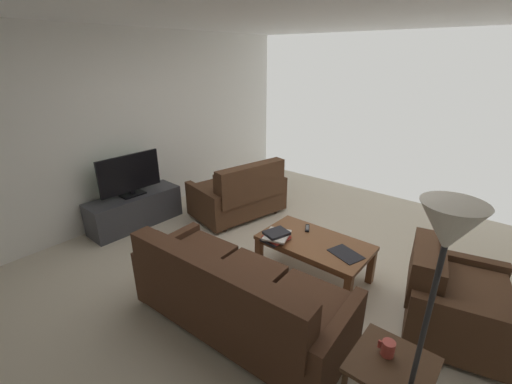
{
  "coord_description": "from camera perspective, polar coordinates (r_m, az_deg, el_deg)",
  "views": [
    {
      "loc": [
        -1.75,
        2.71,
        2.29
      ],
      "look_at": [
        0.37,
        0.14,
        0.93
      ],
      "focal_mm": 23.64,
      "sensor_mm": 36.0,
      "label": 1
    }
  ],
  "objects": [
    {
      "name": "coffee_table",
      "position": [
        3.73,
        9.87,
        -9.04
      ],
      "size": [
        1.16,
        0.66,
        0.44
      ],
      "color": "brown",
      "rests_on": "ground"
    },
    {
      "name": "coffee_mug",
      "position": [
        2.4,
        21.43,
        -23.41
      ],
      "size": [
        0.1,
        0.08,
        0.1
      ],
      "color": "#B23F38",
      "rests_on": "end_table"
    },
    {
      "name": "end_table",
      "position": [
        2.47,
        21.77,
        -26.91
      ],
      "size": [
        0.46,
        0.46,
        0.58
      ],
      "color": "#472D1C",
      "rests_on": "ground"
    },
    {
      "name": "book_stack",
      "position": [
        3.65,
        3.47,
        -7.42
      ],
      "size": [
        0.33,
        0.36,
        0.09
      ],
      "color": "black",
      "rests_on": "coffee_table"
    },
    {
      "name": "wall_right",
      "position": [
        5.3,
        -19.17,
        10.5
      ],
      "size": [
        0.12,
        5.91,
        2.64
      ],
      "primitive_type": "cube",
      "color": "white",
      "rests_on": "ground"
    },
    {
      "name": "floor_lamp",
      "position": [
        1.8,
        28.82,
        -10.25
      ],
      "size": [
        0.28,
        0.28,
        1.7
      ],
      "color": "#262628",
      "rests_on": "ground"
    },
    {
      "name": "armchair_side",
      "position": [
        3.45,
        30.17,
        -15.4
      ],
      "size": [
        0.95,
        1.03,
        0.8
      ],
      "color": "black",
      "rests_on": "ground"
    },
    {
      "name": "loveseat_near",
      "position": [
        5.04,
        -2.73,
        -0.26
      ],
      "size": [
        1.08,
        1.44,
        0.87
      ],
      "color": "black",
      "rests_on": "ground"
    },
    {
      "name": "ground_plane",
      "position": [
        3.96,
        5.54,
        -13.28
      ],
      "size": [
        5.41,
        5.91,
        0.01
      ],
      "primitive_type": "cube",
      "color": "beige"
    },
    {
      "name": "flat_tv",
      "position": [
        4.92,
        -20.58,
        2.77
      ],
      "size": [
        0.21,
        0.89,
        0.58
      ],
      "color": "black",
      "rests_on": "tv_stand"
    },
    {
      "name": "loose_magazine",
      "position": [
        3.53,
        14.95,
        -10.11
      ],
      "size": [
        0.37,
        0.31,
        0.01
      ],
      "primitive_type": "cube",
      "rotation": [
        0.0,
        0.0,
        1.24
      ],
      "color": "black",
      "rests_on": "coffee_table"
    },
    {
      "name": "tv_stand",
      "position": [
        5.11,
        -19.78,
        -2.86
      ],
      "size": [
        0.47,
        1.3,
        0.47
      ],
      "color": "#38383D",
      "rests_on": "ground"
    },
    {
      "name": "tv_remote",
      "position": [
        3.91,
        8.68,
        -6.07
      ],
      "size": [
        0.12,
        0.16,
        0.02
      ],
      "color": "black",
      "rests_on": "coffee_table"
    },
    {
      "name": "sofa_main",
      "position": [
        3.04,
        -3.61,
        -17.06
      ],
      "size": [
        1.99,
        0.92,
        0.84
      ],
      "color": "black",
      "rests_on": "ground"
    },
    {
      "name": "ceiling_slab",
      "position": [
        3.24,
        7.48,
        28.3
      ],
      "size": [
        5.41,
        5.91,
        0.01
      ],
      "color": "white"
    }
  ]
}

